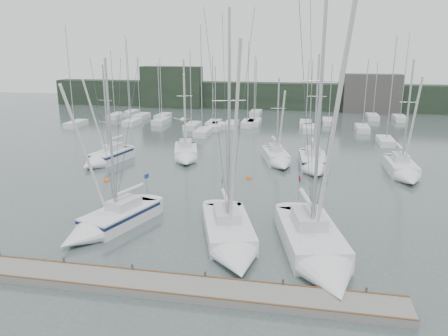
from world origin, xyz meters
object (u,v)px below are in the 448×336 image
object	(u,v)px
sailboat_near_center	(232,242)
sailboat_near_right	(319,254)
sailboat_mid_b	(186,155)
sailboat_mid_e	(404,172)
sailboat_mid_c	(278,160)
sailboat_mid_d	(314,164)
sailboat_near_left	(104,224)
buoy_b	(249,178)
sailboat_mid_a	(104,159)
buoy_c	(107,181)

from	to	relation	value
sailboat_near_center	sailboat_near_right	size ratio (longest dim) A/B	0.88
sailboat_mid_b	sailboat_mid_e	bearing A→B (deg)	-21.73
sailboat_mid_c	sailboat_mid_d	distance (m)	3.93
sailboat_near_left	sailboat_mid_b	bearing A→B (deg)	107.93
sailboat_mid_b	buoy_b	bearing A→B (deg)	-50.73
sailboat_near_center	sailboat_mid_a	world-z (taller)	sailboat_near_center
buoy_c	buoy_b	bearing A→B (deg)	14.70
sailboat_mid_a	sailboat_mid_d	distance (m)	21.54
sailboat_mid_e	sailboat_mid_d	bearing A→B (deg)	171.97
sailboat_mid_d	buoy_c	distance (m)	19.97
sailboat_near_center	sailboat_mid_b	xyz separation A→B (m)	(-8.57, 20.14, 0.05)
sailboat_near_center	sailboat_mid_d	xyz separation A→B (m)	(4.94, 18.86, 0.09)
sailboat_near_right	sailboat_mid_c	bearing A→B (deg)	87.30
sailboat_mid_c	sailboat_mid_e	bearing A→B (deg)	-26.79
sailboat_mid_b	sailboat_near_right	bearing A→B (deg)	-72.85
sailboat_mid_c	sailboat_mid_e	world-z (taller)	sailboat_mid_e
sailboat_near_left	buoy_b	world-z (taller)	sailboat_near_left
sailboat_near_center	sailboat_mid_e	distance (m)	22.29
sailboat_mid_d	sailboat_mid_e	bearing A→B (deg)	-10.77
buoy_b	sailboat_mid_b	bearing A→B (deg)	145.27
sailboat_mid_b	buoy_c	distance (m)	9.96
sailboat_near_center	sailboat_mid_c	size ratio (longest dim) A/B	1.58
sailboat_mid_d	buoy_c	world-z (taller)	sailboat_mid_d
sailboat_near_left	sailboat_near_right	size ratio (longest dim) A/B	0.71
sailboat_near_right	sailboat_mid_d	bearing A→B (deg)	77.58
sailboat_near_right	buoy_b	distance (m)	16.84
sailboat_near_right	buoy_b	xyz separation A→B (m)	(-6.11, 15.68, -0.61)
sailboat_mid_b	sailboat_mid_c	bearing A→B (deg)	-14.77
sailboat_mid_a	sailboat_mid_c	size ratio (longest dim) A/B	1.15
sailboat_mid_a	sailboat_mid_e	world-z (taller)	sailboat_mid_e
sailboat_mid_a	sailboat_near_center	bearing A→B (deg)	-34.72
sailboat_near_right	sailboat_mid_e	xyz separation A→B (m)	(8.11, 18.74, -0.07)
sailboat_near_right	buoy_c	size ratio (longest dim) A/B	30.38
sailboat_mid_e	buoy_b	size ratio (longest dim) A/B	21.32
sailboat_mid_b	sailboat_mid_e	xyz separation A→B (m)	(21.78, -2.18, -0.00)
buoy_c	sailboat_mid_d	bearing A→B (deg)	21.40
sailboat_near_center	sailboat_near_left	bearing A→B (deg)	155.77
sailboat_mid_b	sailboat_near_center	bearing A→B (deg)	-82.95
sailboat_mid_b	buoy_b	xyz separation A→B (m)	(7.56, -5.24, -0.55)
sailboat_near_right	sailboat_mid_e	distance (m)	20.42
sailboat_near_left	sailboat_mid_a	size ratio (longest dim) A/B	1.11
sailboat_mid_c	buoy_c	xyz separation A→B (m)	(-14.95, -8.77, -0.51)
sailboat_near_center	sailboat_mid_d	distance (m)	19.50
buoy_b	sailboat_mid_a	bearing A→B (deg)	171.97
buoy_b	sailboat_near_right	bearing A→B (deg)	-68.72
sailboat_mid_c	buoy_b	xyz separation A→B (m)	(-2.31, -5.45, -0.51)
sailboat_mid_d	sailboat_mid_a	bearing A→B (deg)	-179.77
sailboat_mid_c	buoy_c	size ratio (longest dim) A/B	16.87
sailboat_mid_b	buoy_b	size ratio (longest dim) A/B	20.95
sailboat_near_center	sailboat_mid_b	world-z (taller)	sailboat_near_center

